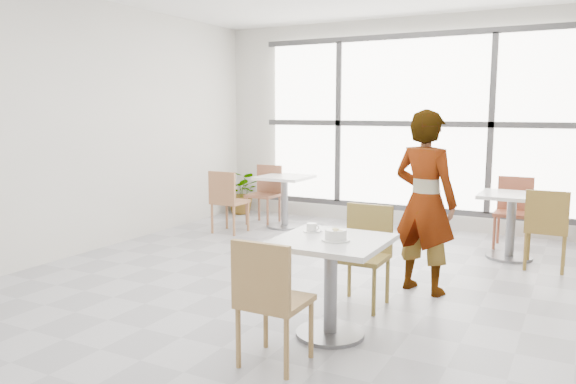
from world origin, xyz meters
The scene contains 17 objects.
floor centered at (0.00, 0.00, 0.00)m, with size 7.00×7.00×0.00m, color #9E9EA5.
wall_back centered at (0.00, 3.50, 1.50)m, with size 6.00×6.00×0.00m, color silver.
wall_left centered at (-3.00, 0.00, 1.50)m, with size 7.00×7.00×0.00m, color silver.
window centered at (0.00, 3.44, 1.50)m, with size 4.60×0.07×2.52m.
main_table centered at (0.60, -0.75, 0.52)m, with size 0.80×0.80×0.75m.
chair_near centered at (0.45, -1.42, 0.50)m, with size 0.42×0.42×0.87m.
chair_far centered at (0.57, 0.05, 0.50)m, with size 0.42×0.42×0.87m.
oatmeal_bowl centered at (0.65, -0.79, 0.79)m, with size 0.21×0.21×0.09m.
coffee_cup centered at (0.37, -0.60, 0.78)m, with size 0.16×0.13×0.07m.
person centered at (0.94, 0.62, 0.85)m, with size 0.62×0.41×1.70m, color black.
bg_table_left centered at (-1.58, 2.58, 0.49)m, with size 0.70×0.70×0.75m.
bg_table_right centered at (1.53, 2.27, 0.49)m, with size 0.70×0.70×0.75m.
bg_chair_left_near centered at (-2.09, 1.83, 0.50)m, with size 0.42×0.42×0.87m.
bg_chair_left_far centered at (-1.98, 2.73, 0.50)m, with size 0.42×0.42×0.87m.
bg_chair_right_near centered at (1.92, 1.91, 0.50)m, with size 0.42×0.42×0.87m.
bg_chair_right_far centered at (1.49, 2.87, 0.50)m, with size 0.42×0.42×0.87m.
plant_left centered at (-2.70, 3.20, 0.35)m, with size 0.64×0.55×0.71m, color #3F8A3D.
Camera 1 is at (2.20, -4.45, 1.69)m, focal length 34.73 mm.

